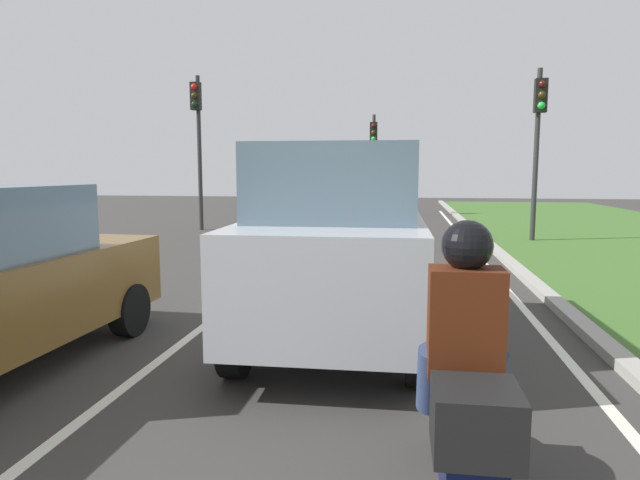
{
  "coord_description": "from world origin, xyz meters",
  "views": [
    {
      "loc": [
        1.85,
        1.88,
        2.0
      ],
      "look_at": [
        0.88,
        8.17,
        1.2
      ],
      "focal_mm": 30.78,
      "sensor_mm": 36.0,
      "label": 1
    }
  ],
  "objects_px": {
    "rider_person": "(465,319)",
    "car_suv_ahead": "(340,241)",
    "traffic_light_near_right": "(538,127)",
    "traffic_light_far_median": "(374,149)",
    "traffic_light_overhead_left": "(198,127)",
    "motorcycle": "(462,429)"
  },
  "relations": [
    {
      "from": "car_suv_ahead",
      "to": "motorcycle",
      "type": "bearing_deg",
      "value": -73.76
    },
    {
      "from": "motorcycle",
      "to": "car_suv_ahead",
      "type": "bearing_deg",
      "value": 106.83
    },
    {
      "from": "traffic_light_near_right",
      "to": "traffic_light_overhead_left",
      "type": "height_order",
      "value": "traffic_light_overhead_left"
    },
    {
      "from": "traffic_light_near_right",
      "to": "traffic_light_far_median",
      "type": "bearing_deg",
      "value": 120.47
    },
    {
      "from": "traffic_light_overhead_left",
      "to": "traffic_light_far_median",
      "type": "bearing_deg",
      "value": 51.18
    },
    {
      "from": "car_suv_ahead",
      "to": "rider_person",
      "type": "relative_size",
      "value": 3.9
    },
    {
      "from": "car_suv_ahead",
      "to": "rider_person",
      "type": "distance_m",
      "value": 3.64
    },
    {
      "from": "motorcycle",
      "to": "traffic_light_overhead_left",
      "type": "relative_size",
      "value": 0.37
    },
    {
      "from": "car_suv_ahead",
      "to": "traffic_light_far_median",
      "type": "relative_size",
      "value": 1.02
    },
    {
      "from": "traffic_light_near_right",
      "to": "traffic_light_far_median",
      "type": "height_order",
      "value": "traffic_light_near_right"
    },
    {
      "from": "rider_person",
      "to": "car_suv_ahead",
      "type": "bearing_deg",
      "value": 107.05
    },
    {
      "from": "traffic_light_near_right",
      "to": "traffic_light_far_median",
      "type": "relative_size",
      "value": 1.07
    },
    {
      "from": "car_suv_ahead",
      "to": "rider_person",
      "type": "xyz_separation_m",
      "value": [
        1.1,
        -3.47,
        0.02
      ]
    },
    {
      "from": "traffic_light_overhead_left",
      "to": "traffic_light_far_median",
      "type": "xyz_separation_m",
      "value": [
        5.47,
        6.79,
        -0.5
      ]
    },
    {
      "from": "traffic_light_near_right",
      "to": "traffic_light_overhead_left",
      "type": "xyz_separation_m",
      "value": [
        -10.46,
        1.7,
        0.26
      ]
    },
    {
      "from": "traffic_light_far_median",
      "to": "traffic_light_near_right",
      "type": "bearing_deg",
      "value": -59.53
    },
    {
      "from": "car_suv_ahead",
      "to": "traffic_light_far_median",
      "type": "height_order",
      "value": "traffic_light_far_median"
    },
    {
      "from": "rider_person",
      "to": "traffic_light_near_right",
      "type": "xyz_separation_m",
      "value": [
        3.24,
        12.99,
        2.02
      ]
    },
    {
      "from": "rider_person",
      "to": "traffic_light_overhead_left",
      "type": "height_order",
      "value": "traffic_light_overhead_left"
    },
    {
      "from": "traffic_light_far_median",
      "to": "traffic_light_overhead_left",
      "type": "bearing_deg",
      "value": -128.82
    },
    {
      "from": "car_suv_ahead",
      "to": "rider_person",
      "type": "bearing_deg",
      "value": -73.55
    },
    {
      "from": "car_suv_ahead",
      "to": "traffic_light_overhead_left",
      "type": "xyz_separation_m",
      "value": [
        -6.12,
        11.22,
        2.31
      ]
    }
  ]
}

